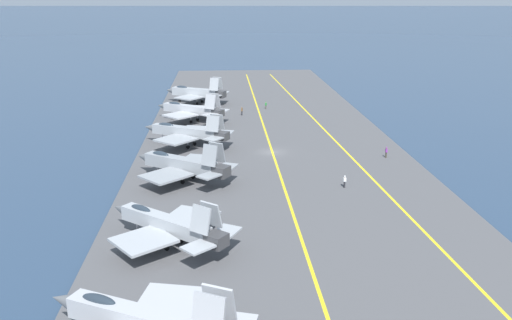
% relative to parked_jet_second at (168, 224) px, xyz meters
% --- Properties ---
extents(ground_plane, '(2000.00, 2000.00, 0.00)m').
position_rel_parked_jet_second_xyz_m(ground_plane, '(33.74, -14.17, -2.74)').
color(ground_plane, navy).
extents(carrier_deck, '(195.71, 44.60, 0.40)m').
position_rel_parked_jet_second_xyz_m(carrier_deck, '(33.74, -14.17, -2.54)').
color(carrier_deck, '#4C4C4F').
rests_on(carrier_deck, ground).
extents(deck_stripe_foul_line, '(175.91, 9.61, 0.01)m').
position_rel_parked_jet_second_xyz_m(deck_stripe_foul_line, '(33.74, -26.44, -2.34)').
color(deck_stripe_foul_line, yellow).
rests_on(deck_stripe_foul_line, carrier_deck).
extents(deck_stripe_centerline, '(176.14, 0.36, 0.01)m').
position_rel_parked_jet_second_xyz_m(deck_stripe_centerline, '(33.74, -14.17, -2.34)').
color(deck_stripe_centerline, yellow).
rests_on(deck_stripe_centerline, carrier_deck).
extents(parked_jet_second, '(13.48, 14.69, 5.83)m').
position_rel_parked_jet_second_xyz_m(parked_jet_second, '(0.00, 0.00, 0.00)').
color(parked_jet_second, '#9EA3A8').
rests_on(parked_jet_second, carrier_deck).
extents(parked_jet_third, '(13.70, 15.15, 6.16)m').
position_rel_parked_jet_second_xyz_m(parked_jet_third, '(20.42, -0.22, 0.05)').
color(parked_jet_third, gray).
rests_on(parked_jet_third, carrier_deck).
extents(parked_jet_fourth, '(13.33, 16.20, 6.09)m').
position_rel_parked_jet_second_xyz_m(parked_jet_fourth, '(38.00, 0.15, 0.25)').
color(parked_jet_fourth, '#93999E').
rests_on(parked_jet_fourth, carrier_deck).
extents(parked_jet_fifth, '(13.31, 15.52, 6.27)m').
position_rel_parked_jet_second_xyz_m(parked_jet_fifth, '(56.60, 0.39, 0.21)').
color(parked_jet_fifth, '#A8AAAF').
rests_on(parked_jet_fifth, carrier_deck).
extents(parked_jet_sixth, '(12.92, 15.61, 6.50)m').
position_rel_parked_jet_second_xyz_m(parked_jet_sixth, '(75.68, 0.06, 0.30)').
color(parked_jet_sixth, '#9EA3A8').
rests_on(parked_jet_sixth, carrier_deck).
extents(crew_purple_vest, '(0.39, 0.28, 1.81)m').
position_rel_parked_jet_second_xyz_m(crew_purple_vest, '(29.29, -32.14, -1.35)').
color(crew_purple_vest, '#383328').
rests_on(crew_purple_vest, carrier_deck).
extents(crew_green_vest, '(0.46, 0.43, 1.68)m').
position_rel_parked_jet_second_xyz_m(crew_green_vest, '(68.27, -15.99, -1.42)').
color(crew_green_vest, '#4C473D').
rests_on(crew_green_vest, carrier_deck).
extents(crew_brown_vest, '(0.46, 0.40, 1.85)m').
position_rel_parked_jet_second_xyz_m(crew_brown_vest, '(61.91, -10.26, -1.33)').
color(crew_brown_vest, '#232328').
rests_on(crew_brown_vest, carrier_deck).
extents(crew_white_vest, '(0.34, 0.43, 1.74)m').
position_rel_parked_jet_second_xyz_m(crew_white_vest, '(16.00, -22.37, -1.39)').
color(crew_white_vest, '#232328').
rests_on(crew_white_vest, carrier_deck).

